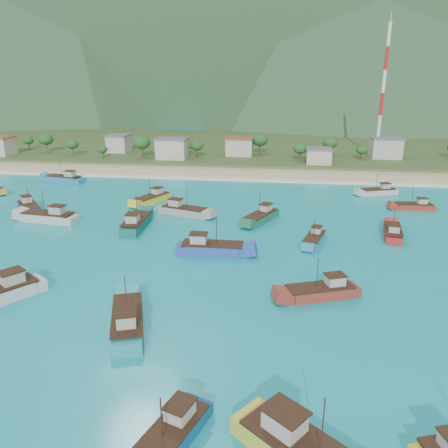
# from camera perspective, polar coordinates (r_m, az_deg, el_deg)

# --- Properties ---
(ground) EXTENTS (600.00, 600.00, 0.00)m
(ground) POSITION_cam_1_polar(r_m,az_deg,el_deg) (67.59, -0.01, -7.28)
(ground) COLOR #0D9096
(ground) RESTS_ON ground
(beach) EXTENTS (400.00, 18.00, 1.20)m
(beach) POSITION_cam_1_polar(r_m,az_deg,el_deg) (142.65, 4.34, 6.47)
(beach) COLOR beige
(beach) RESTS_ON ground
(land) EXTENTS (400.00, 110.00, 2.40)m
(land) POSITION_cam_1_polar(r_m,az_deg,el_deg) (202.67, 5.47, 9.97)
(land) COLOR #385123
(land) RESTS_ON ground
(surf_line) EXTENTS (400.00, 2.50, 0.08)m
(surf_line) POSITION_cam_1_polar(r_m,az_deg,el_deg) (133.38, 4.08, 5.64)
(surf_line) COLOR white
(surf_line) RESTS_ON ground
(village) EXTENTS (214.50, 25.27, 7.13)m
(village) POSITION_cam_1_polar(r_m,az_deg,el_deg) (163.08, 7.54, 9.58)
(village) COLOR beige
(village) RESTS_ON ground
(vegetation) EXTENTS (271.30, 25.30, 8.39)m
(vegetation) POSITION_cam_1_polar(r_m,az_deg,el_deg) (165.75, 3.92, 9.92)
(vegetation) COLOR #235623
(vegetation) RESTS_ON ground
(radio_tower) EXTENTS (1.20, 1.20, 46.30)m
(radio_tower) POSITION_cam_1_polar(r_m,az_deg,el_deg) (171.84, 20.03, 15.80)
(radio_tower) COLOR red
(radio_tower) RESTS_ON ground
(boat_1) EXTENTS (12.10, 3.77, 7.11)m
(boat_1) POSITION_cam_1_polar(r_m,az_deg,el_deg) (76.94, -1.68, -3.27)
(boat_1) COLOR #294DAE
(boat_1) RESTS_ON ground
(boat_2) EXTENTS (7.26, 12.55, 7.12)m
(boat_2) POSITION_cam_1_polar(r_m,az_deg,el_deg) (56.19, -12.48, -12.42)
(boat_2) COLOR teal
(boat_2) RESTS_ON ground
(boat_4) EXTENTS (6.24, 10.54, 5.98)m
(boat_4) POSITION_cam_1_polar(r_m,az_deg,el_deg) (40.79, -7.27, -26.23)
(boat_4) COLOR #0F5384
(boat_4) RESTS_ON ground
(boat_6) EXTENTS (11.10, 6.80, 6.31)m
(boat_6) POSITION_cam_1_polar(r_m,az_deg,el_deg) (63.72, 12.60, -8.68)
(boat_6) COLOR maroon
(boat_6) RESTS_ON ground
(boat_11) EXTENTS (7.64, 11.45, 6.56)m
(boat_11) POSITION_cam_1_polar(r_m,az_deg,el_deg) (95.16, 4.90, 0.89)
(boat_11) COLOR #1D6844
(boat_11) RESTS_ON ground
(boat_12) EXTENTS (7.55, 11.58, 6.62)m
(boat_12) POSITION_cam_1_polar(r_m,az_deg,el_deg) (110.72, -9.35, 3.22)
(boat_12) COLOR yellow
(boat_12) RESTS_ON ground
(boat_13) EXTENTS (9.68, 10.31, 6.46)m
(boat_13) POSITION_cam_1_polar(r_m,az_deg,el_deg) (111.46, -24.10, 1.92)
(boat_13) COLOR navy
(boat_13) RESTS_ON ground
(boat_15) EXTENTS (12.33, 5.68, 7.02)m
(boat_15) POSITION_cam_1_polar(r_m,az_deg,el_deg) (139.55, -20.11, 5.50)
(boat_15) COLOR #217CB6
(boat_15) RESTS_ON ground
(boat_19) EXTENTS (5.03, 9.36, 5.30)m
(boat_19) POSITION_cam_1_polar(r_m,az_deg,el_deg) (84.07, 11.71, -1.99)
(boat_19) COLOR teal
(boat_19) RESTS_ON ground
(boat_21) EXTENTS (12.07, 6.89, 6.85)m
(boat_21) POSITION_cam_1_polar(r_m,az_deg,el_deg) (99.44, -5.28, 1.68)
(boat_21) COLOR #A39B92
(boat_21) RESTS_ON ground
(boat_23) EXTENTS (10.56, 6.40, 6.00)m
(boat_23) POSITION_cam_1_polar(r_m,az_deg,el_deg) (123.91, 19.50, 3.97)
(boat_23) COLOR beige
(boat_23) RESTS_ON ground
(boat_26) EXTENTS (4.20, 12.49, 7.29)m
(boat_26) POSITION_cam_1_polar(r_m,az_deg,el_deg) (92.01, -11.36, 0.06)
(boat_26) COLOR #156258
(boat_26) RESTS_ON ground
(boat_30) EXTENTS (4.65, 10.63, 6.07)m
(boat_30) POSITION_cam_1_polar(r_m,az_deg,el_deg) (91.45, 21.15, -1.11)
(boat_30) COLOR #B32228
(boat_30) RESTS_ON ground
(boat_31) EXTENTS (9.40, 3.41, 5.45)m
(boat_31) POSITION_cam_1_polar(r_m,az_deg,el_deg) (112.82, 23.57, 2.08)
(boat_31) COLOR maroon
(boat_31) RESTS_ON ground
(boat_33) EXTENTS (12.76, 5.14, 7.33)m
(boat_33) POSITION_cam_1_polar(r_m,az_deg,el_deg) (101.44, -21.87, 0.79)
(boat_33) COLOR beige
(boat_33) RESTS_ON ground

